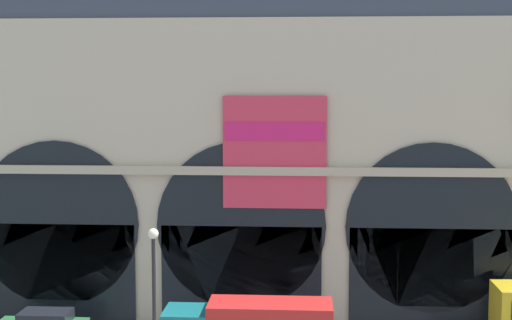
# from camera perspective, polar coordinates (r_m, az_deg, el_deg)

# --- Properties ---
(station_building) EXTENTS (40.89, 5.11, 19.14)m
(station_building) POSITION_cam_1_polar(r_m,az_deg,el_deg) (41.42, -0.80, 0.91)
(station_building) COLOR beige
(station_building) RESTS_ON ground
(street_lamp_quayside) EXTENTS (0.44, 0.44, 6.90)m
(street_lamp_quayside) POSITION_cam_1_polar(r_m,az_deg,el_deg) (31.95, -7.62, -9.46)
(street_lamp_quayside) COLOR black
(street_lamp_quayside) RESTS_ON ground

